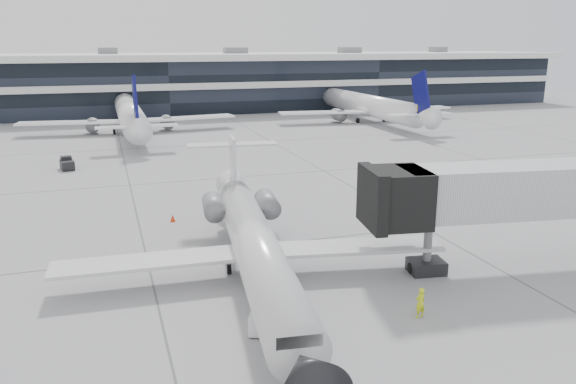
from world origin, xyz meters
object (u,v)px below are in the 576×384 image
object	(u,v)px
baggage_tug	(265,316)
regional_jet	(255,243)
jet_bridge	(548,189)
ramp_worker	(420,303)

from	to	relation	value
baggage_tug	regional_jet	bearing A→B (deg)	103.90
jet_bridge	ramp_worker	bearing A→B (deg)	-152.27
jet_bridge	ramp_worker	distance (m)	11.97
regional_jet	jet_bridge	world-z (taller)	jet_bridge
ramp_worker	baggage_tug	bearing A→B (deg)	-21.59
ramp_worker	regional_jet	bearing A→B (deg)	-58.69
baggage_tug	jet_bridge	bearing A→B (deg)	31.42
ramp_worker	jet_bridge	bearing A→B (deg)	-171.98
jet_bridge	baggage_tug	size ratio (longest dim) A/B	8.10
regional_jet	jet_bridge	size ratio (longest dim) A/B	1.37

